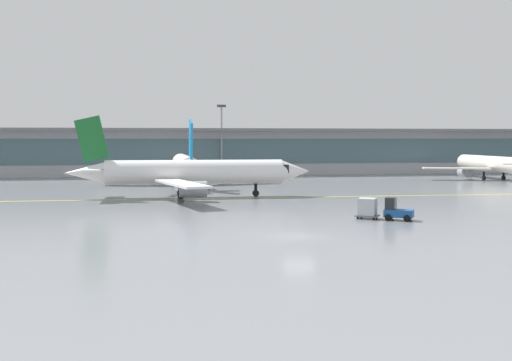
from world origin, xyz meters
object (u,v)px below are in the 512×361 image
(gate_airplane_1, at_px, (185,165))
(gate_airplane_2, at_px, (490,164))
(cargo_dolly_lead, at_px, (367,208))
(baggage_tug, at_px, (396,211))
(apron_light_mast_1, at_px, (222,137))
(taxiing_regional_jet, at_px, (192,173))

(gate_airplane_1, distance_m, gate_airplane_2, 56.35)
(gate_airplane_1, xyz_separation_m, cargo_dolly_lead, (15.08, -45.69, -2.06))
(baggage_tug, relative_size, cargo_dolly_lead, 1.12)
(gate_airplane_2, bearing_deg, apron_light_mast_1, 72.82)
(baggage_tug, bearing_deg, gate_airplane_1, 142.60)
(apron_light_mast_1, bearing_deg, cargo_dolly_lead, -83.97)
(gate_airplane_2, height_order, cargo_dolly_lead, gate_airplane_2)
(cargo_dolly_lead, relative_size, apron_light_mast_1, 0.18)
(baggage_tug, height_order, cargo_dolly_lead, baggage_tug)
(gate_airplane_1, xyz_separation_m, apron_light_mast_1, (8.17, 19.73, 4.71))
(gate_airplane_1, height_order, gate_airplane_2, gate_airplane_1)
(gate_airplane_2, distance_m, taxiing_regional_jet, 61.65)
(cargo_dolly_lead, bearing_deg, apron_light_mast_1, 128.40)
(gate_airplane_2, xyz_separation_m, apron_light_mast_1, (-48.13, 17.25, 4.99))
(gate_airplane_1, bearing_deg, apron_light_mast_1, -23.94)
(baggage_tug, bearing_deg, taxiing_regional_jet, 157.58)
(cargo_dolly_lead, bearing_deg, baggage_tug, -0.00)
(apron_light_mast_1, bearing_deg, baggage_tug, -82.16)
(taxiing_regional_jet, xyz_separation_m, apron_light_mast_1, (8.32, 42.04, 4.69))
(gate_airplane_1, bearing_deg, cargo_dolly_lead, -163.19)
(taxiing_regional_jet, bearing_deg, baggage_tug, -53.66)
(gate_airplane_2, bearing_deg, gate_airplane_1, 95.06)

